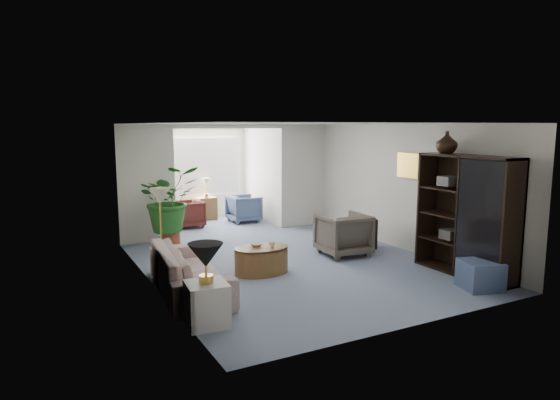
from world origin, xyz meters
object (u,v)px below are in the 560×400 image
table_lamp (206,255)px  sunroom_chair_maroon (187,214)px  floor_lamp (160,196)px  entertainment_cabinet (466,216)px  side_table_dark (363,233)px  sunroom_table (207,208)px  coffee_table (262,260)px  sunroom_chair_blue (244,209)px  framed_picture (409,165)px  ottoman (480,275)px  plant_pot (170,239)px  coffee_cup (272,245)px  end_table (207,304)px  cabinet_urn (447,142)px  wingback_chair (343,234)px  coffee_bowl (256,245)px  sofa (189,270)px

table_lamp → sunroom_chair_maroon: table_lamp is taller
floor_lamp → entertainment_cabinet: bearing=-33.5°
floor_lamp → side_table_dark: (3.97, -0.60, -0.95)m
sunroom_table → entertainment_cabinet: bearing=-71.8°
coffee_table → sunroom_chair_blue: size_ratio=1.25×
framed_picture → table_lamp: size_ratio=1.14×
ottoman → sunroom_chair_blue: sunroom_chair_blue is taller
coffee_table → plant_pot: (-0.87, 2.51, -0.07)m
table_lamp → sunroom_chair_blue: size_ratio=0.58×
floor_lamp → sunroom_chair_maroon: 3.44m
framed_picture → coffee_cup: framed_picture is taller
side_table_dark → plant_pot: bearing=151.6°
end_table → cabinet_urn: cabinet_urn is taller
plant_pot → sunroom_chair_blue: sunroom_chair_blue is taller
end_table → sunroom_chair_blue: (3.08, 5.91, 0.07)m
end_table → wingback_chair: 3.98m
floor_lamp → coffee_table: (1.37, -1.24, -1.02)m
coffee_cup → wingback_chair: 1.80m
end_table → table_lamp: 0.62m
coffee_table → ottoman: 3.46m
coffee_bowl → ottoman: bearing=-41.9°
floor_lamp → ottoman: floor_lamp is taller
table_lamp → coffee_table: size_ratio=0.46×
wingback_chair → coffee_table: bearing=13.9°
ottoman → wingback_chair: bearing=105.1°
ottoman → sunroom_table: sunroom_table is taller
cabinet_urn → sofa: bearing=169.2°
end_table → sunroom_table: 7.05m
sofa → coffee_cup: sofa is taller
framed_picture → coffee_cup: size_ratio=5.17×
end_table → entertainment_cabinet: 4.57m
framed_picture → cabinet_urn: 1.27m
ottoman → plant_pot: (-3.47, 4.79, -0.06)m
sofa → wingback_chair: 3.31m
entertainment_cabinet → sunroom_chair_maroon: bearing=116.5°
ottoman → side_table_dark: bearing=90.1°
coffee_table → sunroom_table: bearing=81.2°
end_table → sunroom_chair_maroon: (1.58, 5.91, 0.05)m
end_table → side_table_dark: (4.14, 2.30, 0.03)m
framed_picture → ottoman: framed_picture is taller
coffee_table → coffee_bowl: 0.27m
sofa → floor_lamp: bearing=6.8°
ottoman → entertainment_cabinet: bearing=60.9°
sunroom_chair_blue → sofa: bearing=147.3°
coffee_cup → cabinet_urn: bearing=-20.2°
ottoman → sunroom_chair_blue: size_ratio=0.71×
wingback_chair → coffee_bowl: bearing=10.7°
coffee_bowl → side_table_dark: size_ratio=0.33×
coffee_table → entertainment_cabinet: 3.47m
end_table → sunroom_table: bearing=70.7°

